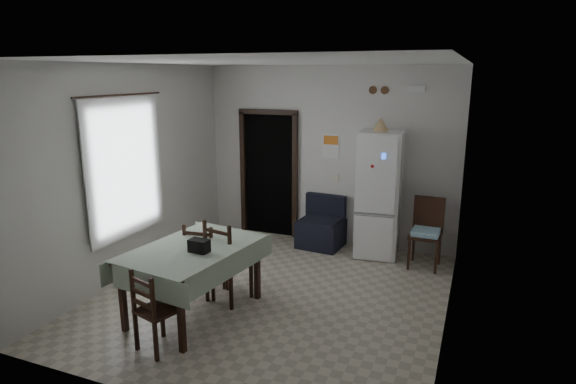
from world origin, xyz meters
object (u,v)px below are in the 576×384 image
(navy_seat, at_px, (321,222))
(dining_table, at_px, (194,281))
(corner_chair, at_px, (426,234))
(dining_chair_far_right, at_px, (229,260))
(dining_chair_near_head, at_px, (158,309))
(fridge, at_px, (379,195))
(dining_chair_far_left, at_px, (205,258))

(navy_seat, relative_size, dining_table, 0.51)
(corner_chair, bearing_deg, navy_seat, 173.30)
(dining_chair_far_right, bearing_deg, dining_chair_near_head, 95.77)
(fridge, height_order, dining_table, fridge)
(corner_chair, distance_m, dining_table, 3.39)
(corner_chair, xyz_separation_m, dining_chair_far_right, (-2.14, -1.99, 0.02))
(dining_chair_near_head, bearing_deg, fridge, -96.84)
(fridge, distance_m, dining_table, 3.20)
(dining_table, height_order, dining_chair_far_left, dining_chair_far_left)
(fridge, bearing_deg, dining_chair_far_left, -133.42)
(navy_seat, bearing_deg, dining_chair_near_head, -94.38)
(navy_seat, distance_m, dining_chair_near_head, 3.55)
(navy_seat, distance_m, dining_chair_far_left, 2.36)
(corner_chair, height_order, dining_table, corner_chair)
(dining_chair_far_left, height_order, dining_chair_far_right, dining_chair_far_right)
(navy_seat, xyz_separation_m, dining_chair_far_left, (-0.83, -2.20, 0.07))
(corner_chair, height_order, dining_chair_far_left, corner_chair)
(dining_chair_far_left, bearing_deg, navy_seat, -117.41)
(dining_chair_near_head, bearing_deg, dining_chair_far_right, -79.28)
(corner_chair, bearing_deg, dining_chair_far_right, -134.99)
(corner_chair, distance_m, dining_chair_far_left, 3.17)
(dining_chair_near_head, bearing_deg, navy_seat, -83.03)
(dining_table, height_order, dining_chair_far_right, dining_chair_far_right)
(dining_table, relative_size, dining_chair_far_right, 1.51)
(fridge, relative_size, navy_seat, 2.35)
(navy_seat, bearing_deg, corner_chair, -3.52)
(dining_table, bearing_deg, dining_chair_near_head, -77.34)
(navy_seat, xyz_separation_m, dining_chair_far_right, (-0.47, -2.25, 0.12))
(fridge, bearing_deg, corner_chair, -24.04)
(dining_chair_far_left, bearing_deg, corner_chair, -148.92)
(corner_chair, bearing_deg, dining_chair_far_left, -140.04)
(fridge, height_order, corner_chair, fridge)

